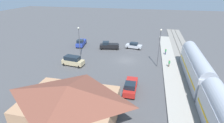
# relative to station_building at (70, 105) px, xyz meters

# --- Properties ---
(ground_plane) EXTENTS (200.00, 200.00, 0.00)m
(ground_plane) POSITION_rel_station_building_xyz_m (-4.00, -22.00, -2.96)
(ground_plane) COLOR #4C4C4F
(railway_track) EXTENTS (4.80, 70.00, 0.30)m
(railway_track) POSITION_rel_station_building_xyz_m (-18.00, -22.00, -2.86)
(railway_track) COLOR gray
(railway_track) RESTS_ON ground
(platform) EXTENTS (3.20, 46.00, 0.30)m
(platform) POSITION_rel_station_building_xyz_m (-14.00, -22.00, -2.81)
(platform) COLOR #A8A399
(platform) RESTS_ON ground
(station_building) EXTENTS (12.16, 8.90, 5.71)m
(station_building) POSITION_rel_station_building_xyz_m (0.00, 0.00, 0.00)
(station_building) COLOR tan
(station_building) RESTS_ON ground
(pedestrian_on_platform) EXTENTS (0.36, 0.36, 1.71)m
(pedestrian_on_platform) POSITION_rel_station_building_xyz_m (-13.67, -19.80, -1.68)
(pedestrian_on_platform) COLOR brown
(pedestrian_on_platform) RESTS_ON platform
(pedestrian_waiting_far) EXTENTS (0.36, 0.36, 1.71)m
(pedestrian_waiting_far) POSITION_rel_station_building_xyz_m (-13.35, -27.20, -1.68)
(pedestrian_waiting_far) COLOR #23284C
(pedestrian_waiting_far) RESTS_ON platform
(pickup_black) EXTENTS (5.66, 3.19, 2.14)m
(pickup_black) POSITION_rel_station_building_xyz_m (1.98, -29.09, -1.93)
(pickup_black) COLOR black
(pickup_black) RESTS_ON ground
(pickup_red) EXTENTS (1.97, 5.40, 2.14)m
(pickup_red) POSITION_rel_station_building_xyz_m (-6.63, -9.03, -1.93)
(pickup_red) COLOR red
(pickup_red) RESTS_ON ground
(sedan_silver) EXTENTS (4.72, 2.76, 1.74)m
(sedan_silver) POSITION_rel_station_building_xyz_m (-4.86, -30.94, -2.08)
(sedan_silver) COLOR silver
(sedan_silver) RESTS_ON ground
(pickup_blue) EXTENTS (2.66, 5.61, 2.14)m
(pickup_blue) POSITION_rel_station_building_xyz_m (10.74, -29.79, -1.93)
(pickup_blue) COLOR #283D9E
(pickup_blue) RESTS_ON ground
(suv_tan) EXTENTS (5.10, 2.85, 2.22)m
(suv_tan) POSITION_rel_station_building_xyz_m (7.33, -16.59, -1.81)
(suv_tan) COLOR #C6B284
(suv_tan) RESTS_ON ground
(light_pole_near_platform) EXTENTS (0.44, 0.44, 8.47)m
(light_pole_near_platform) POSITION_rel_station_building_xyz_m (-11.20, -20.22, 2.31)
(light_pole_near_platform) COLOR #515156
(light_pole_near_platform) RESTS_ON ground
(light_pole_lot_center) EXTENTS (0.44, 0.44, 7.47)m
(light_pole_lot_center) POSITION_rel_station_building_xyz_m (7.84, -22.13, 1.77)
(light_pole_lot_center) COLOR #515156
(light_pole_lot_center) RESTS_ON ground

